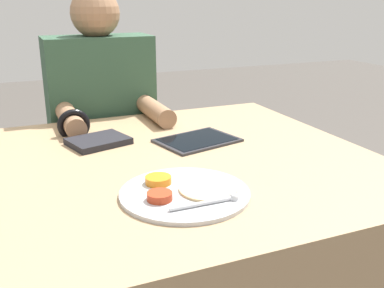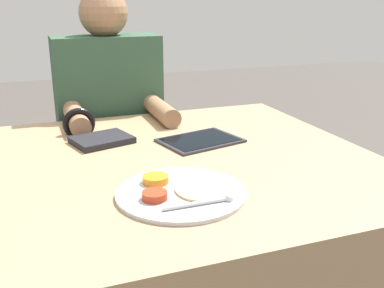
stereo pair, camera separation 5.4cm
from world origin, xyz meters
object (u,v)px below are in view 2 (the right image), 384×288
(thali_tray, at_px, (181,192))
(red_notebook, at_px, (102,140))
(tablet_device, at_px, (200,140))
(person_diner, at_px, (112,151))

(thali_tray, distance_m, red_notebook, 0.48)
(thali_tray, height_order, red_notebook, thali_tray)
(thali_tray, relative_size, tablet_device, 1.10)
(red_notebook, bearing_deg, person_diner, 76.72)
(red_notebook, relative_size, person_diner, 0.17)
(thali_tray, xyz_separation_m, tablet_device, (0.19, 0.36, -0.00))
(person_diner, bearing_deg, tablet_device, -69.82)
(red_notebook, xyz_separation_m, person_diner, (0.10, 0.44, -0.19))
(thali_tray, bearing_deg, tablet_device, 62.23)
(thali_tray, height_order, person_diner, person_diner)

